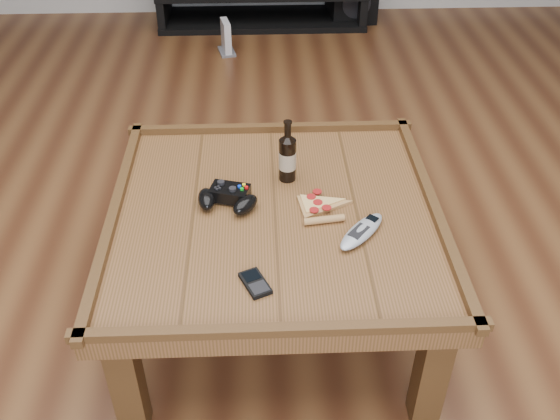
{
  "coord_description": "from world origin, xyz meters",
  "views": [
    {
      "loc": [
        -0.04,
        -1.5,
        1.61
      ],
      "look_at": [
        0.01,
        -0.08,
        0.52
      ],
      "focal_mm": 40.0,
      "sensor_mm": 36.0,
      "label": 1
    }
  ],
  "objects_px": {
    "smartphone": "(255,283)",
    "game_console": "(226,38)",
    "beer_bottle": "(287,156)",
    "remote_control": "(362,231)",
    "game_controller": "(227,198)",
    "coffee_table": "(275,227)",
    "pizza_slice": "(319,207)"
  },
  "relations": [
    {
      "from": "smartphone",
      "to": "game_console",
      "type": "distance_m",
      "value": 2.59
    },
    {
      "from": "beer_bottle",
      "to": "remote_control",
      "type": "distance_m",
      "value": 0.37
    },
    {
      "from": "remote_control",
      "to": "game_console",
      "type": "relative_size",
      "value": 0.96
    },
    {
      "from": "smartphone",
      "to": "game_controller",
      "type": "bearing_deg",
      "value": 78.77
    },
    {
      "from": "coffee_table",
      "to": "remote_control",
      "type": "relative_size",
      "value": 5.21
    },
    {
      "from": "pizza_slice",
      "to": "coffee_table",
      "type": "bearing_deg",
      "value": 175.71
    },
    {
      "from": "pizza_slice",
      "to": "remote_control",
      "type": "distance_m",
      "value": 0.17
    },
    {
      "from": "smartphone",
      "to": "remote_control",
      "type": "height_order",
      "value": "remote_control"
    },
    {
      "from": "remote_control",
      "to": "coffee_table",
      "type": "bearing_deg",
      "value": -166.3
    },
    {
      "from": "smartphone",
      "to": "beer_bottle",
      "type": "bearing_deg",
      "value": 53.3
    },
    {
      "from": "smartphone",
      "to": "remote_control",
      "type": "relative_size",
      "value": 0.59
    },
    {
      "from": "smartphone",
      "to": "remote_control",
      "type": "bearing_deg",
      "value": 7.72
    },
    {
      "from": "beer_bottle",
      "to": "smartphone",
      "type": "distance_m",
      "value": 0.51
    },
    {
      "from": "game_controller",
      "to": "pizza_slice",
      "type": "bearing_deg",
      "value": 9.23
    },
    {
      "from": "game_controller",
      "to": "game_console",
      "type": "distance_m",
      "value": 2.23
    },
    {
      "from": "coffee_table",
      "to": "remote_control",
      "type": "bearing_deg",
      "value": -26.33
    },
    {
      "from": "pizza_slice",
      "to": "remote_control",
      "type": "relative_size",
      "value": 1.2
    },
    {
      "from": "game_controller",
      "to": "pizza_slice",
      "type": "relative_size",
      "value": 0.85
    },
    {
      "from": "game_controller",
      "to": "pizza_slice",
      "type": "height_order",
      "value": "game_controller"
    },
    {
      "from": "game_controller",
      "to": "smartphone",
      "type": "height_order",
      "value": "game_controller"
    },
    {
      "from": "beer_bottle",
      "to": "remote_control",
      "type": "relative_size",
      "value": 1.08
    },
    {
      "from": "coffee_table",
      "to": "remote_control",
      "type": "xyz_separation_m",
      "value": [
        0.25,
        -0.12,
        0.07
      ]
    },
    {
      "from": "beer_bottle",
      "to": "smartphone",
      "type": "height_order",
      "value": "beer_bottle"
    },
    {
      "from": "beer_bottle",
      "to": "pizza_slice",
      "type": "height_order",
      "value": "beer_bottle"
    },
    {
      "from": "beer_bottle",
      "to": "game_console",
      "type": "height_order",
      "value": "beer_bottle"
    },
    {
      "from": "pizza_slice",
      "to": "remote_control",
      "type": "xyz_separation_m",
      "value": [
        0.11,
        -0.13,
        0.01
      ]
    },
    {
      "from": "beer_bottle",
      "to": "smartphone",
      "type": "relative_size",
      "value": 1.84
    },
    {
      "from": "remote_control",
      "to": "game_console",
      "type": "xyz_separation_m",
      "value": [
        -0.48,
        2.36,
        -0.37
      ]
    },
    {
      "from": "pizza_slice",
      "to": "game_console",
      "type": "distance_m",
      "value": 2.29
    },
    {
      "from": "coffee_table",
      "to": "game_console",
      "type": "distance_m",
      "value": 2.27
    },
    {
      "from": "beer_bottle",
      "to": "remote_control",
      "type": "xyz_separation_m",
      "value": [
        0.2,
        -0.3,
        -0.07
      ]
    },
    {
      "from": "remote_control",
      "to": "game_console",
      "type": "bearing_deg",
      "value": 141.53
    }
  ]
}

